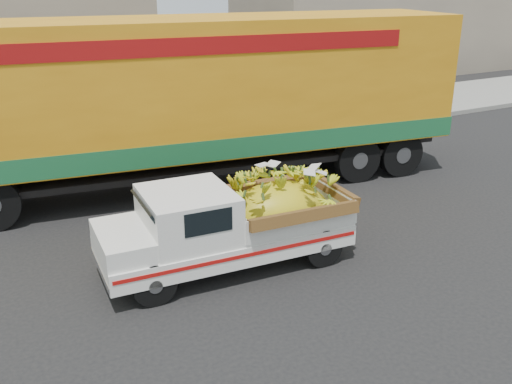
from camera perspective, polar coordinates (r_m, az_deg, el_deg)
ground at (r=10.72m, az=6.23°, el=-4.92°), size 100.00×100.00×0.00m
curb at (r=15.88m, az=-6.57°, el=4.04°), size 60.00×0.25×0.15m
sidewalk at (r=17.78m, az=-9.14°, el=5.73°), size 60.00×4.00×0.14m
building_right at (r=30.36m, az=12.43°, el=17.36°), size 14.00×6.00×6.00m
pickup_truck at (r=9.58m, az=-1.22°, el=-2.89°), size 4.26×1.78×1.46m
semi_trailer at (r=12.94m, az=-5.40°, el=9.57°), size 12.05×4.10×3.80m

